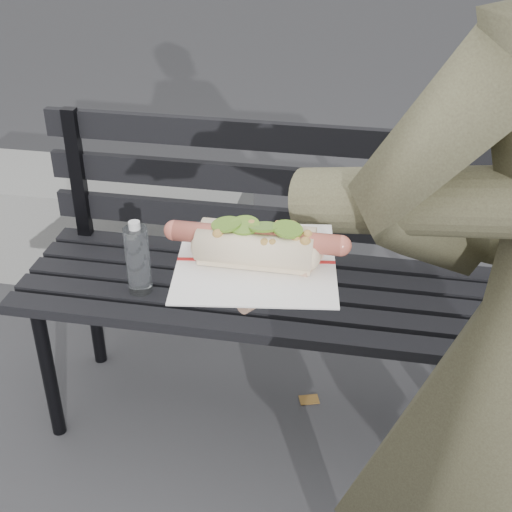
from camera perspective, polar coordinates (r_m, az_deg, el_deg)
The scene contains 3 objects.
park_bench at distance 1.96m, azimuth 3.01°, elevation -0.51°, with size 1.50×0.44×0.88m.
concrete_block at distance 2.91m, azimuth -12.65°, elevation 2.60°, with size 1.20×0.40×0.40m, color slate.
held_hotdog at distance 0.90m, azimuth 13.70°, elevation 3.11°, with size 0.64×0.33×0.20m.
Camera 1 is at (0.21, -0.75, 1.55)m, focal length 50.00 mm.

